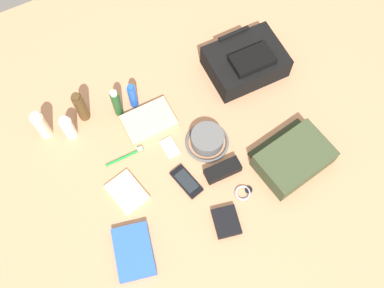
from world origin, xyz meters
TOP-DOWN VIEW (x-y plane):
  - ground_plane at (0.00, 0.00)m, footprint 2.64×2.02m
  - backpack at (0.37, 0.22)m, footprint 0.32×0.24m
  - toiletry_pouch at (0.32, -0.23)m, footprint 0.30×0.26m
  - bucket_hat at (0.06, -0.01)m, footprint 0.17×0.17m
  - lotion_bottle at (-0.49, 0.33)m, footprint 0.05×0.05m
  - toothpaste_tube at (-0.40, 0.28)m, footprint 0.05×0.05m
  - cologne_bottle at (-0.32, 0.33)m, footprint 0.04×0.04m
  - shampoo_bottle at (-0.19, 0.28)m, footprint 0.03×0.03m
  - deodorant_spray at (-0.12, 0.29)m, footprint 0.03×0.03m
  - paperback_novel at (-0.37, -0.27)m, footprint 0.17×0.22m
  - cell_phone at (-0.08, -0.12)m, footprint 0.09×0.14m
  - media_player at (-0.08, 0.04)m, footprint 0.05×0.09m
  - wristwatch at (0.09, -0.26)m, footprint 0.07×0.06m
  - toothbrush at (-0.24, 0.09)m, footprint 0.16×0.01m
  - wallet at (-0.03, -0.32)m, footprint 0.11×0.13m
  - notepad at (-0.30, -0.05)m, footprint 0.14×0.17m
  - folded_towel at (-0.10, 0.18)m, footprint 0.20×0.14m
  - sunglasses_case at (0.06, -0.14)m, footprint 0.14×0.06m

SIDE VIEW (x-z plane):
  - ground_plane at x=0.00m, z-range -0.02..0.00m
  - media_player at x=-0.08m, z-range 0.00..0.01m
  - wristwatch at x=0.09m, z-range 0.00..0.01m
  - cell_phone at x=-0.08m, z-range 0.00..0.01m
  - toothbrush at x=-0.24m, z-range 0.00..0.02m
  - notepad at x=-0.30m, z-range 0.00..0.02m
  - wallet at x=-0.03m, z-range 0.00..0.02m
  - paperback_novel at x=-0.37m, z-range 0.00..0.03m
  - folded_towel at x=-0.10m, z-range 0.00..0.04m
  - sunglasses_case at x=0.06m, z-range 0.00..0.04m
  - bucket_hat at x=0.06m, z-range 0.00..0.06m
  - toiletry_pouch at x=0.32m, z-range 0.00..0.09m
  - backpack at x=0.37m, z-range -0.01..0.13m
  - toothpaste_tube at x=-0.40m, z-range 0.00..0.13m
  - deodorant_spray at x=-0.12m, z-range 0.00..0.14m
  - lotion_bottle at x=-0.49m, z-range 0.00..0.15m
  - shampoo_bottle at x=-0.19m, z-range 0.00..0.16m
  - cologne_bottle at x=-0.32m, z-range 0.00..0.16m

